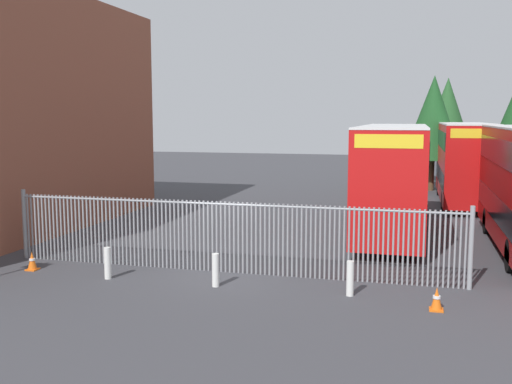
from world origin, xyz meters
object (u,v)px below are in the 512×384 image
Objects in this scene: traffic_cone_by_gate at (32,261)px; bollard_center_front at (216,270)px; bollard_near_right at (350,278)px; bollard_near_left at (108,263)px; traffic_cone_mid_forecourt at (437,299)px; double_decker_bus_behind_fence_right at (464,159)px; double_decker_bus_near_gate at (393,175)px.

bollard_center_front is at bearing -2.10° from traffic_cone_by_gate.
bollard_near_right is 9.89m from traffic_cone_by_gate.
bollard_center_front is at bearing 1.01° from bollard_near_left.
bollard_near_left is at bearing -178.62° from bollard_near_right.
bollard_near_right is at bearing 163.02° from traffic_cone_mid_forecourt.
traffic_cone_mid_forecourt is (12.09, -0.78, 0.00)m from traffic_cone_by_gate.
double_decker_bus_behind_fence_right is at bearing 67.32° from bollard_center_front.
traffic_cone_by_gate is at bearing -140.16° from double_decker_bus_near_gate.
bollard_center_front is (-4.51, -9.10, -1.95)m from double_decker_bus_near_gate.
double_decker_bus_near_gate is 14.02m from traffic_cone_by_gate.
traffic_cone_by_gate is (-2.78, 0.28, -0.19)m from bollard_near_left.
traffic_cone_mid_forecourt is at bearing -95.85° from double_decker_bus_behind_fence_right.
double_decker_bus_near_gate is 11.38× the size of bollard_center_front.
double_decker_bus_near_gate is at bearing 39.84° from traffic_cone_by_gate.
double_decker_bus_near_gate is at bearing 63.65° from bollard_center_front.
double_decker_bus_behind_fence_right reaches higher than bollard_near_right.
bollard_near_left is 9.32m from traffic_cone_mid_forecourt.
double_decker_bus_near_gate reaches higher than bollard_near_right.
bollard_near_left is 1.61× the size of traffic_cone_by_gate.
bollard_near_left is at bearing -130.61° from double_decker_bus_near_gate.
double_decker_bus_near_gate is 11.38× the size of bollard_near_left.
bollard_center_front is 5.99m from traffic_cone_mid_forecourt.
bollard_center_front is at bearing -112.68° from double_decker_bus_behind_fence_right.
double_decker_bus_near_gate is 10.56m from double_decker_bus_behind_fence_right.
double_decker_bus_near_gate is 10.00m from traffic_cone_mid_forecourt.
bollard_center_front reaches higher than traffic_cone_mid_forecourt.
double_decker_bus_near_gate is 18.32× the size of traffic_cone_by_gate.
bollard_near_right is at bearing -102.52° from double_decker_bus_behind_fence_right.
traffic_cone_mid_forecourt is (-2.01, -19.64, -2.13)m from double_decker_bus_behind_fence_right.
traffic_cone_mid_forecourt is (2.20, -0.67, -0.19)m from bollard_near_right.
bollard_near_left is 7.11m from bollard_near_right.
bollard_near_left and bollard_near_right have the same top height.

